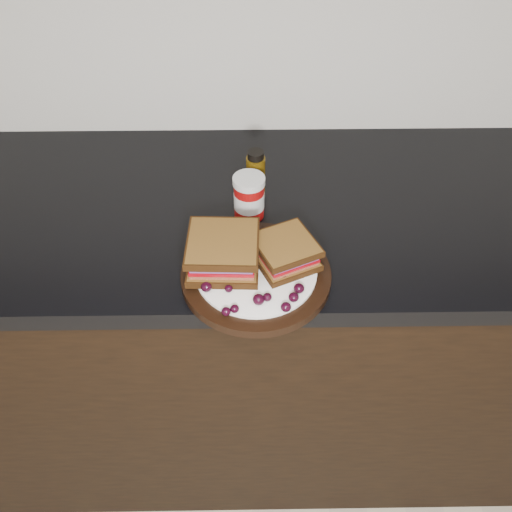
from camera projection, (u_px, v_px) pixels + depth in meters
The scene contains 26 objects.
base_cabinets at pixel (250, 339), 1.55m from camera, with size 3.96×0.58×0.86m, color black.
countertop at pixel (249, 213), 1.24m from camera, with size 3.98×0.60×0.04m, color black.
plate at pixel (256, 275), 1.06m from camera, with size 0.28×0.28×0.02m, color black.
sandwich_left at pixel (223, 252), 1.04m from camera, with size 0.13×0.13×0.06m, color brown, non-canonical shape.
sandwich_right at pixel (285, 252), 1.05m from camera, with size 0.11×0.11×0.05m, color brown, non-canonical shape.
grape_0 at pixel (206, 287), 1.01m from camera, with size 0.02×0.02×0.02m, color black.
grape_1 at pixel (229, 289), 1.01m from camera, with size 0.01×0.01×0.01m, color black.
grape_2 at pixel (226, 311), 0.97m from camera, with size 0.02×0.02×0.02m, color black.
grape_3 at pixel (235, 309), 0.98m from camera, with size 0.02×0.02×0.01m, color black.
grape_4 at pixel (259, 300), 0.99m from camera, with size 0.02×0.02×0.02m, color black.
grape_5 at pixel (267, 297), 1.00m from camera, with size 0.02×0.02×0.01m, color black.
grape_6 at pixel (286, 307), 0.98m from camera, with size 0.02×0.02×0.02m, color black.
grape_7 at pixel (294, 297), 0.99m from camera, with size 0.02×0.02×0.02m, color black.
grape_8 at pixel (299, 288), 1.01m from camera, with size 0.02×0.02×0.02m, color black.
grape_9 at pixel (283, 276), 1.03m from camera, with size 0.02×0.02×0.02m, color black.
grape_10 at pixel (299, 261), 1.06m from camera, with size 0.02×0.02×0.02m, color black.
grape_11 at pixel (283, 260), 1.06m from camera, with size 0.02×0.02×0.01m, color black.
grape_12 at pixel (283, 250), 1.08m from camera, with size 0.02×0.02×0.02m, color black.
grape_13 at pixel (221, 251), 1.08m from camera, with size 0.02×0.02×0.02m, color black.
grape_14 at pixel (210, 260), 1.06m from camera, with size 0.02×0.02×0.01m, color black.
grape_15 at pixel (222, 273), 1.04m from camera, with size 0.02×0.02×0.02m, color black.
grape_16 at pixel (221, 251), 1.08m from camera, with size 0.02×0.02×0.02m, color black.
grape_17 at pixel (217, 260), 1.06m from camera, with size 0.02×0.02×0.02m, color black.
grape_18 at pixel (204, 268), 1.04m from camera, with size 0.02×0.02×0.02m, color black.
condiment_jar at pixel (249, 197), 1.17m from camera, with size 0.07×0.07×0.10m, color #970B0B.
oil_bottle at pixel (256, 174), 1.21m from camera, with size 0.04×0.04×0.11m, color #4A3307.
Camera 1 is at (0.00, 0.76, 1.68)m, focal length 40.00 mm.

